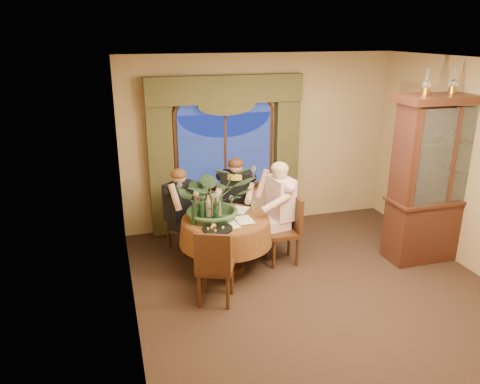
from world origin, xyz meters
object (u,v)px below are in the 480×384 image
object	(u,v)px
person_back	(179,212)
olive_bowl	(227,218)
dining_table	(226,244)
wine_bottle_3	(201,210)
oil_lamp_right	(480,80)
wine_bottle_0	(208,208)
wine_bottle_2	(207,205)
person_pink	(280,210)
china_cabinet	(439,180)
chair_back	(184,219)
chair_right	(282,231)
chair_front_left	(216,265)
chair_back_right	(236,213)
stoneware_vase	(215,206)
wine_bottle_1	(216,210)
oil_lamp_left	(427,82)
centerpiece_plant	(215,170)
person_scarf	(236,201)
wine_bottle_4	(194,212)
oil_lamp_center	(454,81)

from	to	relation	value
person_back	olive_bowl	xyz separation A→B (m)	(0.54, -0.67, 0.12)
dining_table	wine_bottle_3	size ratio (longest dim) A/B	3.81
dining_table	person_back	distance (m)	0.86
oil_lamp_right	wine_bottle_0	size ratio (longest dim) A/B	1.03
wine_bottle_0	wine_bottle_2	xyz separation A→B (m)	(0.00, 0.11, 0.00)
dining_table	person_pink	bearing A→B (deg)	9.89
china_cabinet	chair_back	bearing A→B (deg)	159.82
olive_bowl	wine_bottle_2	xyz separation A→B (m)	(-0.23, 0.18, 0.14)
chair_right	chair_front_left	world-z (taller)	same
chair_back_right	wine_bottle_3	size ratio (longest dim) A/B	2.91
china_cabinet	chair_back	world-z (taller)	china_cabinet
chair_back	wine_bottle_3	distance (m)	0.93
chair_front_left	wine_bottle_0	world-z (taller)	wine_bottle_0
person_back	stoneware_vase	size ratio (longest dim) A/B	4.24
chair_front_left	wine_bottle_3	distance (m)	0.85
chair_back	wine_bottle_1	xyz separation A→B (m)	(0.29, -0.88, 0.44)
oil_lamp_left	chair_back_right	size ratio (longest dim) A/B	0.35
wine_bottle_0	wine_bottle_3	distance (m)	0.11
centerpiece_plant	wine_bottle_0	xyz separation A→B (m)	(-0.11, -0.06, -0.49)
chair_back	oil_lamp_left	bearing A→B (deg)	128.20
person_back	wine_bottle_0	xyz separation A→B (m)	(0.30, -0.60, 0.26)
dining_table	china_cabinet	size ratio (longest dim) A/B	0.54
person_scarf	wine_bottle_0	bearing A→B (deg)	76.55
chair_back_right	wine_bottle_0	world-z (taller)	wine_bottle_0
oil_lamp_right	chair_right	xyz separation A→B (m)	(-2.55, 0.42, -2.02)
wine_bottle_0	wine_bottle_1	bearing A→B (deg)	-57.23
oil_lamp_right	stoneware_vase	distance (m)	3.86
wine_bottle_1	wine_bottle_2	world-z (taller)	same
chair_back_right	chair_back	xyz separation A→B (m)	(-0.81, 0.01, 0.00)
person_pink	person_back	xyz separation A→B (m)	(-1.35, 0.48, -0.06)
chair_back_right	wine_bottle_3	distance (m)	1.15
oil_lamp_left	wine_bottle_0	world-z (taller)	oil_lamp_left
person_scarf	wine_bottle_0	world-z (taller)	person_scarf
china_cabinet	person_pink	xyz separation A→B (m)	(-2.12, 0.60, -0.45)
china_cabinet	wine_bottle_1	xyz separation A→B (m)	(-3.10, 0.37, -0.25)
oil_lamp_right	wine_bottle_4	distance (m)	4.12
person_pink	wine_bottle_1	bearing A→B (deg)	93.40
centerpiece_plant	wine_bottle_4	bearing A→B (deg)	-150.41
oil_lamp_left	centerpiece_plant	xyz separation A→B (m)	(-2.66, 0.54, -1.10)
oil_lamp_center	chair_back_right	xyz separation A→B (m)	(-2.58, 1.24, -2.02)
centerpiece_plant	chair_right	bearing A→B (deg)	-7.34
dining_table	wine_bottle_3	distance (m)	0.63
chair_front_left	person_pink	distance (m)	1.48
chair_back	chair_front_left	xyz separation A→B (m)	(0.12, -1.55, 0.00)
oil_lamp_center	stoneware_vase	bearing A→B (deg)	169.71
wine_bottle_1	wine_bottle_4	world-z (taller)	same
chair_right	wine_bottle_0	distance (m)	1.12
chair_front_left	wine_bottle_1	xyz separation A→B (m)	(0.17, 0.67, 0.44)
chair_back	person_back	size ratio (longest dim) A/B	0.73
oil_lamp_right	person_scarf	distance (m)	3.71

